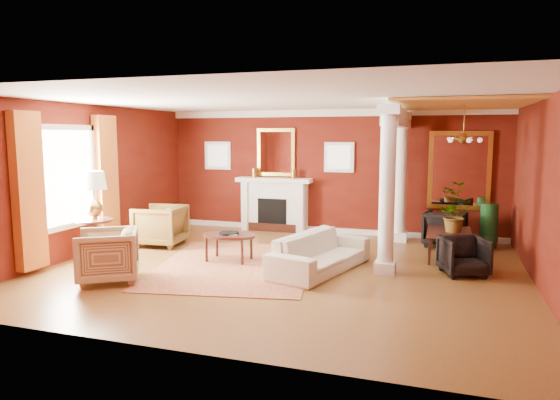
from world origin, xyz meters
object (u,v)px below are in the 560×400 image
(coffee_table, at_px, (229,237))
(side_table, at_px, (93,200))
(armchair_leopard, at_px, (160,223))
(armchair_stripe, at_px, (107,253))
(dining_table, at_px, (451,237))
(sofa, at_px, (320,246))

(coffee_table, bearing_deg, side_table, -163.11)
(armchair_leopard, distance_m, armchair_stripe, 2.61)
(armchair_leopard, height_order, dining_table, armchair_leopard)
(side_table, height_order, dining_table, side_table)
(sofa, distance_m, armchair_stripe, 3.48)
(sofa, relative_size, armchair_stripe, 2.38)
(armchair_stripe, relative_size, dining_table, 0.65)
(armchair_stripe, distance_m, side_table, 1.66)
(side_table, bearing_deg, armchair_leopard, 72.42)
(side_table, bearing_deg, coffee_table, 16.89)
(coffee_table, distance_m, side_table, 2.57)
(side_table, bearing_deg, sofa, 8.14)
(armchair_leopard, xyz_separation_m, coffee_table, (1.90, -0.75, -0.01))
(armchair_leopard, height_order, armchair_stripe, armchair_leopard)
(side_table, relative_size, dining_table, 1.16)
(sofa, distance_m, armchair_leopard, 3.77)
(dining_table, bearing_deg, sofa, 127.60)
(coffee_table, bearing_deg, dining_table, 21.18)
(armchair_leopard, relative_size, side_table, 0.57)
(armchair_stripe, height_order, side_table, side_table)
(coffee_table, distance_m, dining_table, 4.16)
(armchair_leopard, bearing_deg, coffee_table, 62.29)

